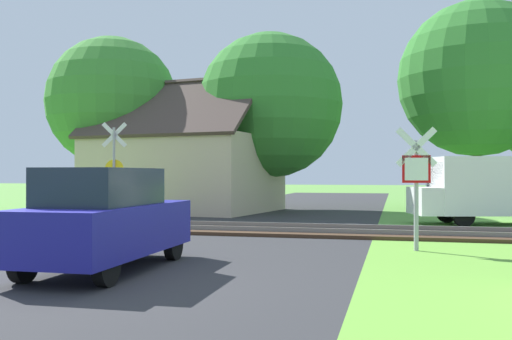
# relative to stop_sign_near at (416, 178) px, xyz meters

# --- Properties ---
(ground_plane) EXTENTS (160.00, 160.00, 0.00)m
(ground_plane) POSITION_rel_stop_sign_near_xyz_m (-5.11, -4.41, -1.58)
(ground_plane) COLOR #5B933D
(road_asphalt) EXTENTS (8.20, 80.00, 0.01)m
(road_asphalt) POSITION_rel_stop_sign_near_xyz_m (-5.11, -2.41, -1.58)
(road_asphalt) COLOR #2D2D30
(road_asphalt) RESTS_ON ground
(rail_track) EXTENTS (60.00, 2.60, 0.22)m
(rail_track) POSITION_rel_stop_sign_near_xyz_m (-5.11, 3.14, -1.52)
(rail_track) COLOR #422D1E
(rail_track) RESTS_ON ground
(stop_sign_near) EXTENTS (0.88, 0.15, 2.70)m
(stop_sign_near) POSITION_rel_stop_sign_near_xyz_m (0.00, 0.00, 0.00)
(stop_sign_near) COLOR #9E9EA5
(stop_sign_near) RESTS_ON ground
(crossing_sign_far) EXTENTS (0.86, 0.25, 3.47)m
(crossing_sign_far) POSITION_rel_stop_sign_near_xyz_m (-9.88, 5.04, 0.38)
(crossing_sign_far) COLOR #9E9EA5
(crossing_sign_far) RESTS_ON ground
(house) EXTENTS (8.73, 7.60, 5.98)m
(house) POSITION_rel_stop_sign_near_xyz_m (-9.71, 11.46, 0.29)
(house) COLOR #C6B293
(house) RESTS_ON ground
(tree_center) EXTENTS (6.66, 6.66, 8.17)m
(tree_center) POSITION_rel_stop_sign_near_xyz_m (-6.06, 12.74, 3.25)
(tree_center) COLOR #513823
(tree_center) RESTS_ON ground
(tree_right) EXTENTS (7.12, 7.12, 9.60)m
(tree_right) POSITION_rel_stop_sign_near_xyz_m (3.20, 14.83, 4.45)
(tree_right) COLOR #513823
(tree_right) RESTS_ON ground
(tree_left) EXTENTS (6.23, 6.23, 8.25)m
(tree_left) POSITION_rel_stop_sign_near_xyz_m (-13.67, 12.04, 3.55)
(tree_left) COLOR #513823
(tree_left) RESTS_ON ground
(mail_truck) EXTENTS (5.21, 3.02, 2.24)m
(mail_truck) POSITION_rel_stop_sign_near_xyz_m (2.68, 7.32, -0.34)
(mail_truck) COLOR white
(mail_truck) RESTS_ON ground
(parked_car) EXTENTS (1.70, 4.02, 1.78)m
(parked_car) POSITION_rel_stop_sign_near_xyz_m (-5.33, -3.89, -0.69)
(parked_car) COLOR navy
(parked_car) RESTS_ON ground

